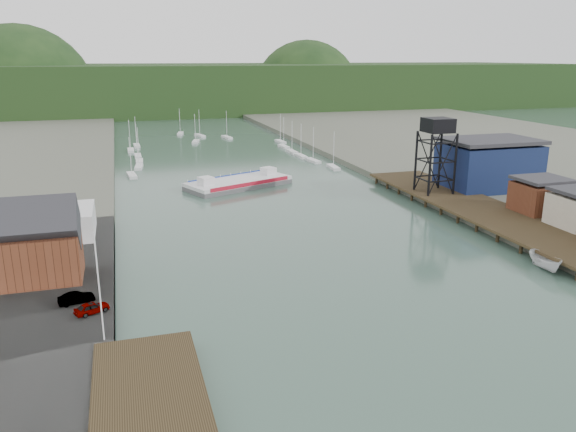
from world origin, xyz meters
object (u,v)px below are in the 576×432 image
motorboat (545,262)px  car_west_a (92,308)px  lift_tower (438,130)px  harbor_building (33,249)px  chain_ferry (239,183)px

motorboat → car_west_a: car_west_a is taller
lift_tower → motorboat: lift_tower is taller
harbor_building → car_west_a: bearing=-59.5°
lift_tower → car_west_a: 81.66m
lift_tower → motorboat: (-5.57, -41.25, -14.37)m
chain_ferry → car_west_a: size_ratio=6.80×
harbor_building → motorboat: 72.80m
car_west_a → harbor_building: bearing=6.3°
car_west_a → lift_tower: bearing=-83.7°
harbor_building → motorboat: size_ratio=1.85×
chain_ferry → car_west_a: bearing=-138.1°
lift_tower → chain_ferry: bearing=145.4°
lift_tower → motorboat: size_ratio=2.42×
harbor_building → chain_ferry: 66.97m
chain_ferry → motorboat: (32.33, -67.39, 0.22)m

